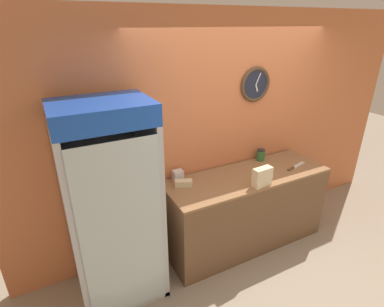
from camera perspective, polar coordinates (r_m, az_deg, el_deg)
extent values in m
plane|color=gray|center=(3.57, 18.73, -23.44)|extent=(14.00, 14.00, 0.00)
cube|color=#D17547|center=(3.62, 7.43, 4.27)|extent=(5.20, 0.06, 2.70)
torus|color=#4C3823|center=(3.61, 11.99, 12.73)|extent=(0.41, 0.04, 0.41)
cylinder|color=#1E2338|center=(3.61, 11.99, 12.73)|extent=(0.33, 0.01, 0.33)
cube|color=white|center=(3.62, 12.22, 12.08)|extent=(0.05, 0.01, 0.09)
cube|color=white|center=(3.61, 12.53, 13.73)|extent=(0.07, 0.01, 0.13)
cube|color=brown|center=(3.75, 10.05, -10.55)|extent=(1.96, 0.66, 0.91)
cube|color=#8E6642|center=(3.51, 10.59, -4.24)|extent=(1.96, 0.66, 0.02)
cube|color=#B2B7BC|center=(3.20, -16.15, -8.17)|extent=(0.79, 0.04, 1.80)
cube|color=#B2B7BC|center=(2.91, -22.02, -12.70)|extent=(0.05, 0.68, 1.80)
cube|color=#B2B7BC|center=(3.01, -7.83, -9.56)|extent=(0.05, 0.68, 1.80)
cube|color=#B2B7BC|center=(3.50, -13.16, -23.06)|extent=(0.79, 0.68, 0.05)
cube|color=white|center=(3.18, -16.04, -8.41)|extent=(0.69, 0.02, 1.70)
cube|color=silver|center=(2.66, -12.91, -15.11)|extent=(0.69, 0.01, 1.70)
cube|color=blue|center=(2.49, -16.94, 7.54)|extent=(0.79, 0.61, 0.18)
cube|color=silver|center=(3.16, -13.90, -17.29)|extent=(0.67, 0.56, 0.01)
cube|color=silver|center=(2.91, -14.68, -11.23)|extent=(0.67, 0.56, 0.01)
cube|color=silver|center=(2.71, -15.57, -4.15)|extent=(0.67, 0.56, 0.01)
cylinder|color=#B2231E|center=(2.71, -10.71, -11.90)|extent=(0.07, 0.07, 0.13)
cylinder|color=#B2231E|center=(2.65, -10.87, -10.22)|extent=(0.03, 0.03, 0.06)
cylinder|color=#2D6B38|center=(3.00, -7.34, -17.62)|extent=(0.07, 0.07, 0.13)
cylinder|color=#2D6B38|center=(2.94, -7.43, -16.30)|extent=(0.03, 0.03, 0.05)
cylinder|color=#2D6B38|center=(2.49, -11.26, -4.25)|extent=(0.06, 0.06, 0.14)
cylinder|color=#2D6B38|center=(2.44, -11.44, -2.14)|extent=(0.02, 0.02, 0.06)
cylinder|color=#72337F|center=(2.97, -10.55, -18.54)|extent=(0.08, 0.08, 0.11)
cylinder|color=#72337F|center=(2.91, -10.68, -17.34)|extent=(0.03, 0.03, 0.05)
cylinder|color=orange|center=(2.45, -15.76, -4.83)|extent=(0.07, 0.07, 0.17)
cylinder|color=orange|center=(2.40, -16.08, -2.29)|extent=(0.03, 0.03, 0.07)
cylinder|color=#5B2D19|center=(2.93, -15.48, -19.81)|extent=(0.07, 0.07, 0.11)
cylinder|color=#5B2D19|center=(2.87, -15.66, -18.64)|extent=(0.03, 0.03, 0.05)
cylinder|color=#2D6B38|center=(2.91, -18.15, -20.38)|extent=(0.06, 0.06, 0.12)
cylinder|color=#2D6B38|center=(2.86, -18.37, -19.16)|extent=(0.03, 0.03, 0.05)
cube|color=beige|center=(3.30, 13.11, -5.45)|extent=(0.23, 0.12, 0.07)
cube|color=beige|center=(3.27, 13.23, -4.37)|extent=(0.22, 0.10, 0.07)
cube|color=beige|center=(3.24, 13.34, -3.28)|extent=(0.22, 0.10, 0.07)
cube|color=beige|center=(3.21, -1.64, -5.67)|extent=(0.20, 0.15, 0.07)
cube|color=silver|center=(3.91, 19.62, -2.05)|extent=(0.24, 0.11, 0.00)
cube|color=brown|center=(3.76, 18.31, -2.77)|extent=(0.12, 0.06, 0.02)
cylinder|color=#336B38|center=(3.88, 12.97, -0.35)|extent=(0.10, 0.10, 0.13)
cylinder|color=#262628|center=(3.85, 13.06, 0.64)|extent=(0.09, 0.09, 0.01)
cube|color=silver|center=(3.32, -2.73, -4.19)|extent=(0.11, 0.09, 0.12)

